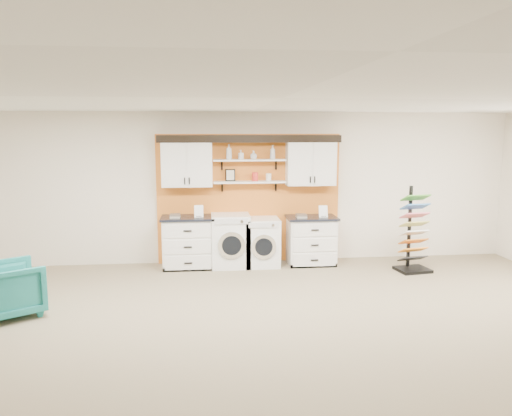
{
  "coord_description": "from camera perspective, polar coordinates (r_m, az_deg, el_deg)",
  "views": [
    {
      "loc": [
        -0.83,
        -5.24,
        2.47
      ],
      "look_at": [
        -0.04,
        2.3,
        1.28
      ],
      "focal_mm": 35.0,
      "sensor_mm": 36.0,
      "label": 1
    }
  ],
  "objects": [
    {
      "name": "soap_bottle_a",
      "position": [
        9.06,
        -3.1,
        6.44
      ],
      "size": [
        0.13,
        0.13,
        0.27
      ],
      "primitive_type": "imported",
      "rotation": [
        0.0,
        0.0,
        2.86
      ],
      "color": "silver",
      "rests_on": "shelf_upper"
    },
    {
      "name": "armchair",
      "position": [
        7.52,
        -26.35,
        -8.33
      ],
      "size": [
        1.09,
        1.08,
        0.73
      ],
      "primitive_type": "imported",
      "rotation": [
        0.0,
        0.0,
        2.14
      ],
      "color": "#1A7777",
      "rests_on": "floor"
    },
    {
      "name": "wall_back",
      "position": [
        9.34,
        -0.84,
        2.32
      ],
      "size": [
        10.0,
        0.0,
        10.0
      ],
      "primitive_type": "plane",
      "rotation": [
        1.57,
        0.0,
        0.0
      ],
      "color": "silver",
      "rests_on": "floor"
    },
    {
      "name": "base_cabinet_left",
      "position": [
        9.11,
        -7.74,
        -3.88
      ],
      "size": [
        0.95,
        0.66,
        0.94
      ],
      "color": "white",
      "rests_on": "floor"
    },
    {
      "name": "upper_cabinet_left",
      "position": [
        9.06,
        -7.9,
        5.08
      ],
      "size": [
        0.9,
        0.35,
        0.84
      ],
      "color": "white",
      "rests_on": "wall_back"
    },
    {
      "name": "washer",
      "position": [
        9.11,
        -2.92,
        -3.72
      ],
      "size": [
        0.69,
        0.71,
        0.96
      ],
      "color": "white",
      "rests_on": "floor"
    },
    {
      "name": "shelf_lower",
      "position": [
        9.13,
        -0.73,
        2.99
      ],
      "size": [
        1.32,
        0.28,
        0.03
      ],
      "primitive_type": "cube",
      "color": "white",
      "rests_on": "wall_back"
    },
    {
      "name": "ceiling",
      "position": [
        5.32,
        3.07,
        12.45
      ],
      "size": [
        10.0,
        10.0,
        0.0
      ],
      "primitive_type": "plane",
      "rotation": [
        3.14,
        0.0,
        0.0
      ],
      "color": "white",
      "rests_on": "wall_back"
    },
    {
      "name": "upper_cabinet_right",
      "position": [
        9.26,
        6.27,
        5.2
      ],
      "size": [
        0.9,
        0.35,
        0.84
      ],
      "color": "white",
      "rests_on": "wall_back"
    },
    {
      "name": "picture_frame",
      "position": [
        9.14,
        -2.95,
        3.77
      ],
      "size": [
        0.18,
        0.02,
        0.22
      ],
      "color": "black",
      "rests_on": "shelf_lower"
    },
    {
      "name": "crown_molding",
      "position": [
        9.09,
        -0.75,
        8.01
      ],
      "size": [
        3.3,
        0.41,
        0.13
      ],
      "color": "black",
      "rests_on": "wall_back"
    },
    {
      "name": "dryer",
      "position": [
        9.17,
        0.65,
        -3.89
      ],
      "size": [
        0.63,
        0.71,
        0.88
      ],
      "color": "white",
      "rests_on": "floor"
    },
    {
      "name": "canister_cream",
      "position": [
        9.16,
        1.45,
        3.54
      ],
      "size": [
        0.1,
        0.1,
        0.14
      ],
      "primitive_type": "cylinder",
      "color": "silver",
      "rests_on": "shelf_lower"
    },
    {
      "name": "soap_bottle_b",
      "position": [
        9.08,
        -1.74,
        6.12
      ],
      "size": [
        0.1,
        0.1,
        0.17
      ],
      "primitive_type": "imported",
      "rotation": [
        0.0,
        0.0,
        -1.26
      ],
      "color": "silver",
      "rests_on": "shelf_upper"
    },
    {
      "name": "soap_bottle_c",
      "position": [
        9.1,
        -0.28,
        6.09
      ],
      "size": [
        0.14,
        0.14,
        0.16
      ],
      "primitive_type": "imported",
      "rotation": [
        0.0,
        0.0,
        4.9
      ],
      "color": "silver",
      "rests_on": "shelf_upper"
    },
    {
      "name": "sample_rack",
      "position": [
        9.22,
        17.51,
        -3.9
      ],
      "size": [
        0.61,
        0.54,
        1.5
      ],
      "rotation": [
        0.0,
        0.0,
        0.16
      ],
      "color": "black",
      "rests_on": "floor"
    },
    {
      "name": "canister_red",
      "position": [
        9.13,
        -0.11,
        3.59
      ],
      "size": [
        0.11,
        0.11,
        0.16
      ],
      "primitive_type": "cylinder",
      "color": "red",
      "rests_on": "shelf_lower"
    },
    {
      "name": "shelf_upper",
      "position": [
        9.1,
        -0.74,
        5.5
      ],
      "size": [
        1.32,
        0.28,
        0.03
      ],
      "primitive_type": "cube",
      "color": "white",
      "rests_on": "wall_back"
    },
    {
      "name": "soap_bottle_d",
      "position": [
        9.14,
        1.91,
        6.4
      ],
      "size": [
        0.14,
        0.14,
        0.25
      ],
      "primitive_type": "imported",
      "rotation": [
        0.0,
        0.0,
        2.44
      ],
      "color": "silver",
      "rests_on": "shelf_upper"
    },
    {
      "name": "accent_panel",
      "position": [
        9.33,
        -0.82,
        1.08
      ],
      "size": [
        3.4,
        0.07,
        2.4
      ],
      "primitive_type": "cube",
      "color": "orange",
      "rests_on": "wall_back"
    },
    {
      "name": "base_cabinet_right",
      "position": [
        9.32,
        6.32,
        -3.69
      ],
      "size": [
        0.91,
        0.66,
        0.9
      ],
      "color": "white",
      "rests_on": "floor"
    },
    {
      "name": "floor",
      "position": [
        5.85,
        2.84,
        -16.07
      ],
      "size": [
        10.0,
        10.0,
        0.0
      ],
      "primitive_type": "plane",
      "color": "#807056",
      "rests_on": "ground"
    }
  ]
}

